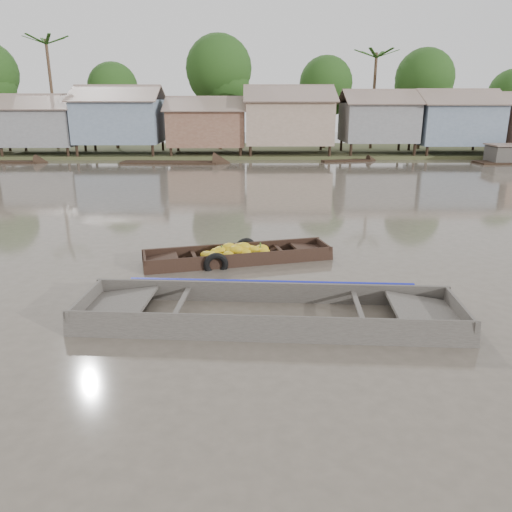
{
  "coord_description": "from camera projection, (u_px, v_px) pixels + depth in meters",
  "views": [
    {
      "loc": [
        -0.57,
        -10.51,
        4.29
      ],
      "look_at": [
        -0.41,
        0.6,
        0.8
      ],
      "focal_mm": 35.0,
      "sensor_mm": 36.0,
      "label": 1
    }
  ],
  "objects": [
    {
      "name": "viewer_boat",
      "position": [
        269.0,
        317.0,
        10.16
      ],
      "size": [
        7.83,
        2.58,
        0.62
      ],
      "rotation": [
        0.0,
        0.0,
        -0.07
      ],
      "color": "#3C3733",
      "rests_on": "ground"
    },
    {
      "name": "distant_boats",
      "position": [
        443.0,
        161.0,
        34.44
      ],
      "size": [
        48.18,
        14.95,
        1.38
      ],
      "color": "black",
      "rests_on": "ground"
    },
    {
      "name": "banana_boat",
      "position": [
        236.0,
        256.0,
        13.86
      ],
      "size": [
        5.34,
        2.44,
        0.72
      ],
      "rotation": [
        0.0,
        0.0,
        0.24
      ],
      "color": "black",
      "rests_on": "ground"
    },
    {
      "name": "riverbank",
      "position": [
        292.0,
        115.0,
        40.84
      ],
      "size": [
        120.0,
        12.47,
        10.22
      ],
      "color": "#384723",
      "rests_on": "ground"
    },
    {
      "name": "ground",
      "position": [
        274.0,
        297.0,
        11.32
      ],
      "size": [
        120.0,
        120.0,
        0.0
      ],
      "primitive_type": "plane",
      "color": "#51493E",
      "rests_on": "ground"
    }
  ]
}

